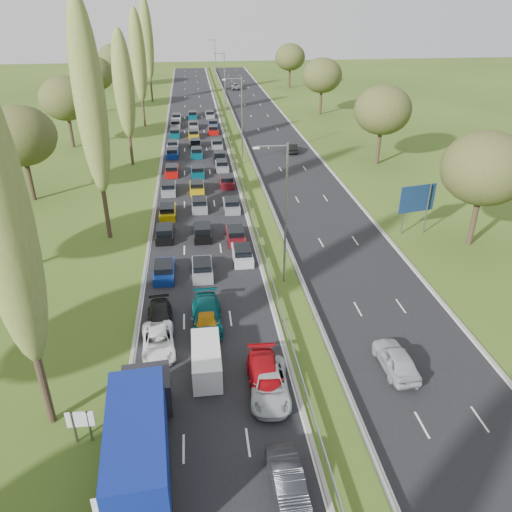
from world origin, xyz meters
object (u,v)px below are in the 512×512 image
direction_sign (417,201)px  near_car_3 (160,317)px  blue_lorry (140,438)px  white_van_rear (206,358)px  info_sign (81,423)px  near_car_2 (158,342)px

direction_sign → near_car_3: bearing=-152.1°
near_car_3 → direction_sign: bearing=23.7°
blue_lorry → direction_sign: bearing=41.8°
near_car_3 → white_van_rear: white_van_rear is taller
blue_lorry → white_van_rear: (3.49, 7.30, -1.21)m
info_sign → near_car_3: bearing=70.7°
near_car_2 → direction_sign: size_ratio=0.92×
info_sign → direction_sign: bearing=39.6°
blue_lorry → white_van_rear: size_ratio=2.15×
near_car_2 → near_car_3: near_car_2 is taller
near_car_3 → blue_lorry: bearing=-95.5°
direction_sign → near_car_2: bearing=-147.1°
white_van_rear → info_sign: bearing=-143.7°
info_sign → direction_sign: (28.80, 23.82, 2.20)m
info_sign → direction_sign: direction_sign is taller
blue_lorry → direction_sign: (25.39, 26.05, 1.40)m
near_car_2 → blue_lorry: size_ratio=0.48×
near_car_2 → near_car_3: size_ratio=1.06×
near_car_2 → info_sign: (-3.70, -7.55, 0.69)m
near_car_3 → blue_lorry: blue_lorry is taller
info_sign → white_van_rear: bearing=36.3°
blue_lorry → direction_sign: size_ratio=1.92×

